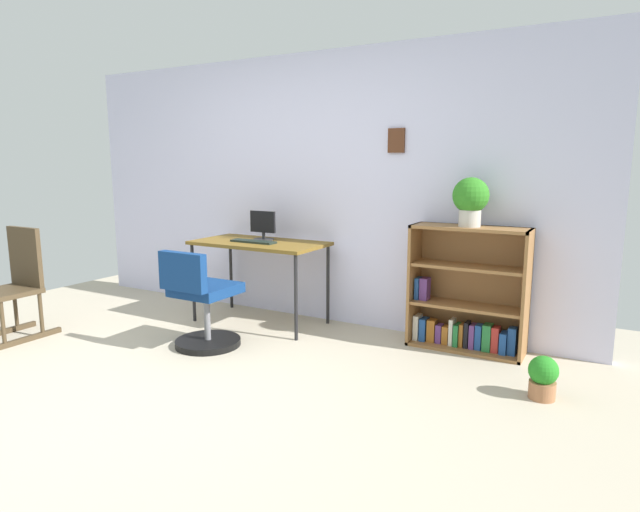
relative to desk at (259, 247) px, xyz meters
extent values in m
plane|color=#B2A791|center=(0.25, -1.72, -0.70)|extent=(6.24, 6.24, 0.00)
cube|color=silver|center=(0.25, 0.43, 0.51)|extent=(5.20, 0.10, 2.41)
cube|color=#512B19|center=(1.15, 0.37, 0.93)|extent=(0.14, 0.02, 0.20)
cube|color=brown|center=(0.00, 0.00, 0.04)|extent=(1.19, 0.62, 0.03)
cylinder|color=black|center=(-0.56, -0.27, -0.34)|extent=(0.03, 0.03, 0.72)
cylinder|color=black|center=(0.56, -0.27, -0.34)|extent=(0.03, 0.03, 0.72)
cylinder|color=black|center=(-0.56, 0.27, -0.34)|extent=(0.03, 0.03, 0.72)
cylinder|color=black|center=(0.56, 0.27, -0.34)|extent=(0.03, 0.03, 0.72)
cylinder|color=#262628|center=(-0.02, 0.10, 0.06)|extent=(0.19, 0.19, 0.01)
cylinder|color=#262628|center=(-0.02, 0.10, 0.10)|extent=(0.03, 0.03, 0.06)
cube|color=black|center=(-0.02, 0.09, 0.22)|extent=(0.26, 0.02, 0.19)
cube|color=black|center=(-0.01, -0.08, 0.06)|extent=(0.43, 0.12, 0.02)
cylinder|color=black|center=(0.01, -0.73, -0.67)|extent=(0.52, 0.52, 0.05)
cylinder|color=slate|center=(0.01, -0.73, -0.46)|extent=(0.05, 0.05, 0.37)
cube|color=navy|center=(0.01, -0.73, -0.23)|extent=(0.44, 0.44, 0.08)
cube|color=navy|center=(0.01, -0.98, -0.05)|extent=(0.42, 0.07, 0.29)
cube|color=#433522|center=(-1.35, -1.42, -0.67)|extent=(0.04, 0.64, 0.04)
cylinder|color=#433522|center=(-1.35, -1.58, -0.48)|extent=(0.03, 0.03, 0.34)
cylinder|color=#433522|center=(-1.71, -1.26, -0.48)|extent=(0.03, 0.03, 0.34)
cylinder|color=#433522|center=(-1.35, -1.26, -0.48)|extent=(0.03, 0.03, 0.34)
cube|color=#433522|center=(-1.53, -1.42, -0.30)|extent=(0.42, 0.40, 0.04)
cube|color=#433522|center=(-1.53, -1.24, -0.03)|extent=(0.40, 0.04, 0.50)
cube|color=olive|center=(1.40, 0.20, -0.21)|extent=(0.02, 0.30, 0.97)
cube|color=olive|center=(2.26, 0.20, -0.21)|extent=(0.02, 0.30, 0.97)
cube|color=olive|center=(1.83, 0.20, 0.26)|extent=(0.89, 0.30, 0.02)
cube|color=olive|center=(1.83, 0.20, -0.68)|extent=(0.89, 0.30, 0.02)
cube|color=olive|center=(1.83, 0.34, -0.21)|extent=(0.89, 0.02, 0.97)
cube|color=olive|center=(1.83, 0.20, -0.35)|extent=(0.84, 0.28, 0.02)
cube|color=olive|center=(1.83, 0.20, -0.03)|extent=(0.84, 0.28, 0.02)
cube|color=beige|center=(1.44, 0.19, -0.57)|extent=(0.04, 0.12, 0.20)
cube|color=#1E478C|center=(1.50, 0.19, -0.58)|extent=(0.05, 0.12, 0.18)
cube|color=#99591E|center=(1.56, 0.19, -0.58)|extent=(0.06, 0.09, 0.18)
cube|color=#593372|center=(1.62, 0.19, -0.60)|extent=(0.05, 0.09, 0.15)
cube|color=#99591E|center=(1.68, 0.19, -0.60)|extent=(0.05, 0.09, 0.14)
cube|color=beige|center=(1.73, 0.19, -0.57)|extent=(0.03, 0.11, 0.21)
cube|color=#237238|center=(1.77, 0.19, -0.58)|extent=(0.04, 0.13, 0.17)
cube|color=#99591E|center=(1.80, 0.19, -0.58)|extent=(0.03, 0.09, 0.18)
cube|color=black|center=(1.84, 0.19, -0.57)|extent=(0.03, 0.11, 0.20)
cube|color=#593372|center=(1.89, 0.19, -0.58)|extent=(0.04, 0.11, 0.19)
cube|color=#1E478C|center=(1.93, 0.19, -0.57)|extent=(0.05, 0.09, 0.19)
cube|color=#237238|center=(2.00, 0.19, -0.57)|extent=(0.06, 0.11, 0.21)
cube|color=#B22D28|center=(2.06, 0.19, -0.57)|extent=(0.05, 0.09, 0.20)
cube|color=#1E478C|center=(2.12, 0.19, -0.59)|extent=(0.05, 0.13, 0.16)
cube|color=#1E478C|center=(2.18, 0.19, -0.57)|extent=(0.06, 0.09, 0.21)
cube|color=#1E478C|center=(1.44, 0.19, -0.25)|extent=(0.03, 0.11, 0.18)
cube|color=#593372|center=(1.49, 0.19, -0.24)|extent=(0.06, 0.10, 0.18)
cylinder|color=#B7B2A8|center=(1.82, 0.18, 0.34)|extent=(0.16, 0.16, 0.13)
sphere|color=#2B771E|center=(1.82, 0.18, 0.51)|extent=(0.27, 0.27, 0.27)
cylinder|color=#9E6642|center=(2.48, -0.47, -0.64)|extent=(0.16, 0.16, 0.11)
sphere|color=#237D1F|center=(2.48, -0.47, -0.51)|extent=(0.18, 0.18, 0.18)
camera|label=1|loc=(2.82, -3.87, 0.75)|focal=30.08mm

